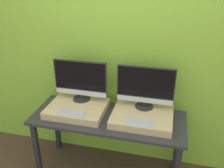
{
  "coord_description": "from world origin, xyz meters",
  "views": [
    {
      "loc": [
        0.58,
        -1.83,
        2.17
      ],
      "look_at": [
        0.0,
        0.48,
        1.05
      ],
      "focal_mm": 40.0,
      "sensor_mm": 36.0,
      "label": 1
    }
  ],
  "objects_px": {
    "keyboard_left": "(71,113)",
    "monitor_right": "(145,87)",
    "keyboard_right": "(140,123)",
    "monitor_left": "(80,80)"
  },
  "relations": [
    {
      "from": "keyboard_left",
      "to": "monitor_right",
      "type": "height_order",
      "value": "monitor_right"
    },
    {
      "from": "monitor_right",
      "to": "keyboard_right",
      "type": "height_order",
      "value": "monitor_right"
    },
    {
      "from": "monitor_left",
      "to": "keyboard_left",
      "type": "distance_m",
      "value": 0.39
    },
    {
      "from": "monitor_right",
      "to": "keyboard_right",
      "type": "relative_size",
      "value": 1.99
    },
    {
      "from": "keyboard_right",
      "to": "keyboard_left",
      "type": "bearing_deg",
      "value": 180.0
    },
    {
      "from": "monitor_left",
      "to": "monitor_right",
      "type": "distance_m",
      "value": 0.7
    },
    {
      "from": "monitor_left",
      "to": "keyboard_right",
      "type": "relative_size",
      "value": 1.99
    },
    {
      "from": "monitor_left",
      "to": "keyboard_left",
      "type": "xyz_separation_m",
      "value": [
        0.0,
        -0.31,
        -0.23
      ]
    },
    {
      "from": "monitor_left",
      "to": "keyboard_right",
      "type": "height_order",
      "value": "monitor_left"
    },
    {
      "from": "keyboard_left",
      "to": "keyboard_right",
      "type": "relative_size",
      "value": 1.0
    }
  ]
}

